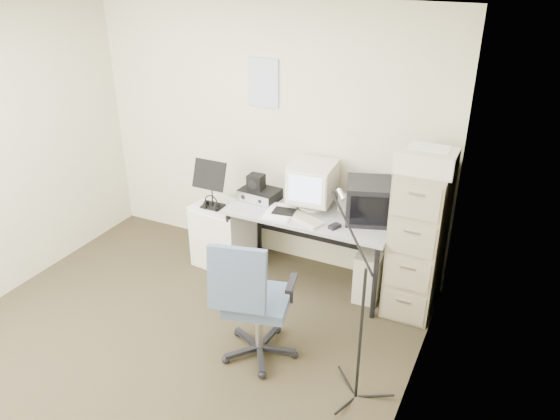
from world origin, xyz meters
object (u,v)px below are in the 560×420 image
at_px(filing_cabinet, 418,240).
at_px(desk, 311,247).
at_px(office_chair, 258,298).
at_px(side_cart, 223,235).

relative_size(filing_cabinet, desk, 0.87).
relative_size(desk, office_chair, 1.45).
bearing_deg(filing_cabinet, office_chair, -128.33).
distance_m(desk, office_chair, 1.13).
distance_m(filing_cabinet, side_cart, 1.89).
bearing_deg(filing_cabinet, desk, -178.19).
bearing_deg(office_chair, desk, 78.45).
xyz_separation_m(filing_cabinet, side_cart, (-1.85, -0.12, -0.33)).
height_order(filing_cabinet, desk, filing_cabinet).
height_order(filing_cabinet, side_cart, filing_cabinet).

